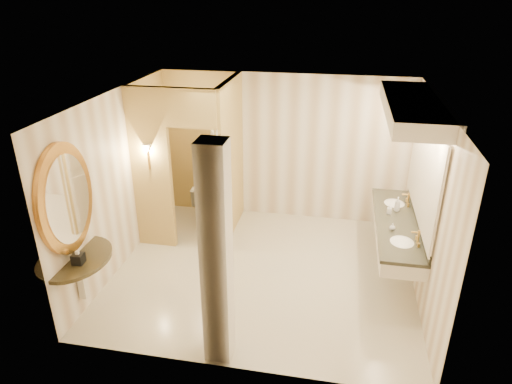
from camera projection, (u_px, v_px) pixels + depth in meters
floor at (264, 271)px, 7.10m from camera, size 4.50×4.50×0.00m
ceiling at (265, 99)px, 5.98m from camera, size 4.50×4.50×0.00m
wall_back at (283, 148)px, 8.33m from camera, size 4.50×0.02×2.70m
wall_front at (231, 271)px, 4.75m from camera, size 4.50×0.02×2.70m
wall_left at (118, 181)px, 6.92m from camera, size 0.02×4.00×2.70m
wall_right at (428, 206)px, 6.16m from camera, size 0.02×4.00×2.70m
toilet_closet at (208, 162)px, 7.59m from camera, size 1.50×1.55×2.70m
wall_sconce at (147, 149)px, 7.10m from camera, size 0.14×0.14×0.42m
vanity at (407, 174)px, 6.45m from camera, size 0.75×2.47×2.09m
console_shelf at (70, 225)px, 5.67m from camera, size 1.10×1.10×2.00m
pillar at (216, 258)px, 4.97m from camera, size 0.31×0.31×2.70m
tissue_box at (78, 259)px, 5.71m from camera, size 0.14×0.14×0.14m
toilet at (207, 201)px, 8.54m from camera, size 0.48×0.78×0.77m
soap_bottle_a at (389, 209)px, 6.95m from camera, size 0.07×0.08×0.14m
soap_bottle_b at (392, 227)px, 6.49m from camera, size 0.09×0.09×0.10m
soap_bottle_c at (397, 204)px, 7.02m from camera, size 0.11×0.11×0.23m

